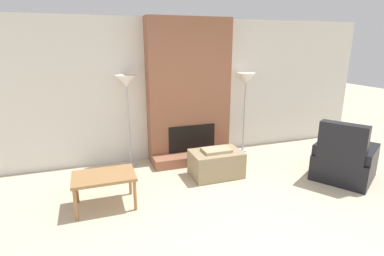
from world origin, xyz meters
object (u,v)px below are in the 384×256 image
at_px(floor_lamp_right, 246,82).
at_px(side_table, 104,179).
at_px(armchair, 343,162).
at_px(ottoman, 216,163).
at_px(floor_lamp_left, 127,86).

bearing_deg(floor_lamp_right, side_table, -154.45).
bearing_deg(armchair, ottoman, 35.13).
xyz_separation_m(floor_lamp_left, floor_lamp_right, (2.30, -0.00, -0.03)).
bearing_deg(side_table, floor_lamp_left, 68.49).
relative_size(ottoman, floor_lamp_left, 0.51).
height_order(floor_lamp_left, floor_lamp_right, floor_lamp_left).
distance_m(side_table, floor_lamp_left, 1.80).
distance_m(ottoman, armchair, 2.05).
xyz_separation_m(side_table, floor_lamp_left, (0.53, 1.36, 1.05)).
relative_size(ottoman, side_table, 1.02).
bearing_deg(side_table, floor_lamp_right, 25.55).
bearing_deg(armchair, side_table, 52.10).
xyz_separation_m(armchair, side_table, (-3.70, 0.40, 0.11)).
bearing_deg(floor_lamp_left, armchair, -28.98).
relative_size(floor_lamp_left, floor_lamp_right, 1.02).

